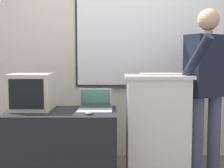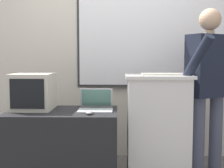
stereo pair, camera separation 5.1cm
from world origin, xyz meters
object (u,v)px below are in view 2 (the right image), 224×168
(person_presenter, at_px, (209,80))
(laptop, at_px, (96,104))
(side_desk, at_px, (63,148))
(crt_monitor, at_px, (33,91))
(computer_mouse_by_laptop, at_px, (89,112))
(lectern_podium, at_px, (158,128))
(wireless_keyboard, at_px, (162,74))

(person_presenter, relative_size, laptop, 5.28)
(side_desk, xyz_separation_m, crt_monitor, (-0.29, 0.09, 0.52))
(computer_mouse_by_laptop, height_order, crt_monitor, crt_monitor)
(lectern_podium, bearing_deg, crt_monitor, -177.65)
(laptop, bearing_deg, computer_mouse_by_laptop, -99.78)
(person_presenter, bearing_deg, side_desk, 160.07)
(crt_monitor, bearing_deg, side_desk, -16.57)
(side_desk, height_order, person_presenter, person_presenter)
(laptop, bearing_deg, side_desk, -169.83)
(lectern_podium, xyz_separation_m, laptop, (-0.59, -0.08, 0.24))
(person_presenter, distance_m, wireless_keyboard, 0.51)
(laptop, relative_size, crt_monitor, 0.78)
(lectern_podium, xyz_separation_m, side_desk, (-0.90, -0.13, -0.16))
(laptop, bearing_deg, crt_monitor, 177.01)
(computer_mouse_by_laptop, bearing_deg, wireless_keyboard, 21.09)
(side_desk, distance_m, person_presenter, 1.55)
(computer_mouse_by_laptop, relative_size, crt_monitor, 0.25)
(laptop, bearing_deg, wireless_keyboard, 2.20)
(lectern_podium, distance_m, laptop, 0.64)
(laptop, xyz_separation_m, wireless_keyboard, (0.62, 0.02, 0.28))
(wireless_keyboard, bearing_deg, computer_mouse_by_laptop, -158.91)
(crt_monitor, bearing_deg, person_presenter, 5.18)
(side_desk, height_order, computer_mouse_by_laptop, computer_mouse_by_laptop)
(lectern_podium, bearing_deg, laptop, -172.31)
(lectern_podium, distance_m, crt_monitor, 1.24)
(person_presenter, xyz_separation_m, wireless_keyboard, (-0.48, -0.16, 0.07))
(wireless_keyboard, distance_m, crt_monitor, 1.22)
(computer_mouse_by_laptop, bearing_deg, laptop, 80.22)
(lectern_podium, relative_size, wireless_keyboard, 2.63)
(laptop, distance_m, wireless_keyboard, 0.68)
(wireless_keyboard, bearing_deg, crt_monitor, 179.65)
(computer_mouse_by_laptop, bearing_deg, person_presenter, 20.05)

